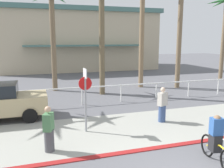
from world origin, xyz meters
name	(u,v)px	position (x,y,z in m)	size (l,w,h in m)	color
ground_plane	(96,97)	(0.00, 10.00, 0.00)	(80.00, 80.00, 0.00)	#5B5B60
sidewalk_strip	(129,128)	(0.00, 4.20, 0.01)	(44.00, 4.00, 0.02)	#9E9E93
curb_paint	(151,149)	(0.00, 2.20, 0.01)	(44.00, 0.24, 0.03)	maroon
building_backdrop	(78,39)	(1.69, 26.37, 3.64)	(18.94, 10.16, 7.23)	#BCAD8E
rail_fence	(102,89)	(0.00, 8.50, 0.84)	(21.08, 0.08, 1.04)	white
stop_sign_bike_lane	(85,91)	(-1.78, 4.40, 1.68)	(0.52, 0.56, 2.56)	gray
palm_tree_2	(52,15)	(-2.30, 13.03, 5.32)	(3.08, 3.26, 6.95)	#756047
cyclist_yellow_0	(216,141)	(1.44, 0.80, 0.69)	(0.39, 1.81, 1.50)	black
pedestrian_0	(162,106)	(1.71, 4.55, 0.73)	(0.46, 0.41, 1.60)	#384C7A
pedestrian_1	(49,131)	(-3.28, 3.04, 0.71)	(0.42, 0.47, 1.56)	#4C4C51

